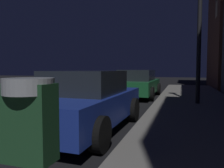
{
  "coord_description": "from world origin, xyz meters",
  "views": [
    {
      "loc": [
        5.05,
        -1.37,
        1.47
      ],
      "look_at": [
        4.2,
        1.31,
        1.28
      ],
      "focal_mm": 35.55,
      "sensor_mm": 36.0,
      "label": 1
    }
  ],
  "objects": [
    {
      "name": "car_green",
      "position": [
        2.85,
        10.07,
        0.71
      ],
      "size": [
        2.07,
        4.23,
        1.43
      ],
      "color": "#19592D",
      "rests_on": "ground"
    },
    {
      "name": "parking_meter",
      "position": [
        4.5,
        -0.68,
        1.13
      ],
      "size": [
        0.19,
        0.19,
        1.29
      ],
      "color": "#59595B",
      "rests_on": "sidewalk"
    },
    {
      "name": "car_blue",
      "position": [
        2.85,
        3.48,
        0.7
      ],
      "size": [
        2.05,
        4.08,
        1.43
      ],
      "color": "navy",
      "rests_on": "ground"
    },
    {
      "name": "street_lamp",
      "position": [
        5.65,
        7.75,
        3.47
      ],
      "size": [
        0.44,
        0.44,
        4.94
      ],
      "color": "black",
      "rests_on": "sidewalk"
    }
  ]
}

